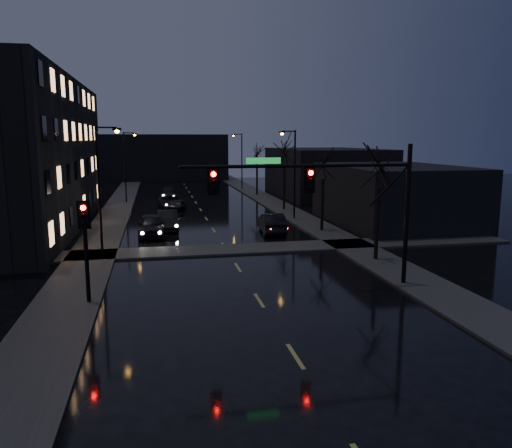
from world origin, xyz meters
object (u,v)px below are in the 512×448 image
oncoming_car_d (168,193)px  lead_car (272,223)px  oncoming_car_b (168,220)px  oncoming_car_a (151,225)px  oncoming_car_c (172,202)px

oncoming_car_d → lead_car: size_ratio=0.95×
oncoming_car_b → oncoming_car_d: (0.62, 21.38, -0.11)m
oncoming_car_a → oncoming_car_b: bearing=62.5°
oncoming_car_b → oncoming_car_d: bearing=88.3°
oncoming_car_a → lead_car: size_ratio=1.02×
oncoming_car_d → lead_car: 25.62m
oncoming_car_a → oncoming_car_d: oncoming_car_a is taller
oncoming_car_b → lead_car: 8.51m
oncoming_car_d → lead_car: (7.27, -24.56, 0.13)m
oncoming_car_b → lead_car: size_ratio=0.97×
oncoming_car_a → oncoming_car_c: bearing=81.9°
oncoming_car_a → oncoming_car_b: oncoming_car_a is taller
oncoming_car_a → oncoming_car_c: size_ratio=0.92×
oncoming_car_a → lead_car: 9.19m
oncoming_car_b → oncoming_car_a: bearing=-117.1°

